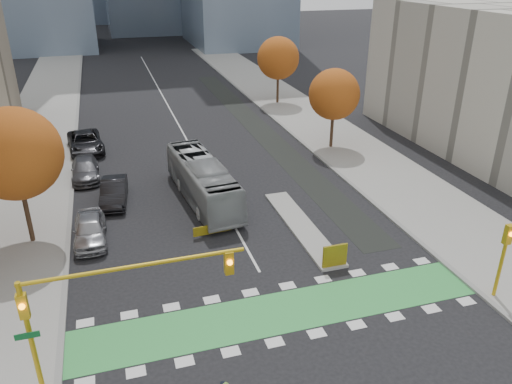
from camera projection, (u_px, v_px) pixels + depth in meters
ground at (293, 332)px, 22.57m from camera, size 300.00×300.00×0.00m
sidewalk_west at (22, 191)px, 36.31m from camera, size 7.00×120.00×0.15m
sidewalk_east at (356, 153)px, 43.46m from camera, size 7.00×120.00×0.15m
curb_west at (72, 185)px, 37.24m from camera, size 0.30×120.00×0.16m
curb_east at (319, 157)px, 42.54m from camera, size 0.30×120.00×0.16m
bike_crossing at (282, 312)px, 23.86m from camera, size 20.00×3.00×0.01m
centre_line at (169, 107)px, 57.27m from camera, size 0.15×70.00×0.01m
bike_lane_paint at (257, 127)px, 50.58m from camera, size 2.50×50.00×0.01m
median_island at (301, 226)px, 31.40m from camera, size 1.60×10.00×0.16m
hazard_board at (335, 256)px, 26.93m from camera, size 1.40×0.12×1.30m
tree_west at (14, 154)px, 27.44m from camera, size 5.20×5.20×8.22m
tree_east_near at (334, 94)px, 42.79m from camera, size 4.40×4.40×7.08m
tree_east_far at (278, 58)px, 56.65m from camera, size 4.80×4.80×7.65m
traffic_signal_west at (99, 297)px, 18.32m from camera, size 8.53×0.56×5.20m
traffic_signal_east at (504, 250)px, 23.76m from camera, size 0.35×0.43×4.10m
bus at (203, 180)px, 34.47m from camera, size 3.51×10.89×2.98m
parked_car_a at (90, 229)px, 29.60m from camera, size 1.90×4.66×1.58m
parked_car_b at (114, 192)px, 34.44m from camera, size 2.13×4.90×1.57m
parked_car_c at (85, 169)px, 38.29m from camera, size 2.11×5.00×1.44m
parked_car_d at (85, 142)px, 43.72m from camera, size 3.38×6.30×1.68m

